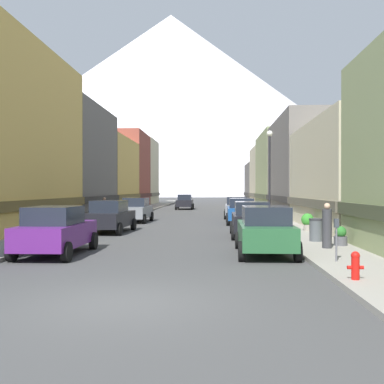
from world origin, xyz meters
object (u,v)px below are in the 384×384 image
car_right_1 (251,219)px  trash_bin_right (316,230)px  parking_meter_near (336,234)px  pedestrian_2 (327,227)px  pedestrian_1 (104,209)px  fire_hydrant_near (355,265)px  car_right_3 (237,207)px  potted_plant_0 (341,237)px  car_left_1 (110,216)px  car_driving_0 (185,202)px  car_right_0 (265,230)px  potted_plant_1 (307,221)px  streetlamp_right (270,163)px  car_left_2 (136,210)px  car_right_2 (241,211)px  car_left_0 (56,230)px

car_right_1 → trash_bin_right: car_right_1 is taller
trash_bin_right → parking_meter_near: bearing=-96.1°
parking_meter_near → pedestrian_2: pedestrian_2 is taller
pedestrian_1 → pedestrian_2: bearing=-52.4°
car_right_1 → fire_hydrant_near: (1.65, -11.66, -0.37)m
car_right_3 → potted_plant_0: car_right_3 is taller
car_left_1 → car_driving_0: 30.13m
car_right_0 → potted_plant_1: 8.96m
car_right_3 → trash_bin_right: (2.55, -18.06, -0.26)m
parking_meter_near → streetlamp_right: size_ratio=0.23×
car_left_2 → car_right_0: 18.23m
car_right_2 → car_right_3: 6.29m
car_left_2 → car_right_3: bearing=32.1°
potted_plant_0 → fire_hydrant_near: bearing=-102.3°
car_left_0 → car_right_1: size_ratio=1.00×
car_right_1 → streetlamp_right: (1.55, 5.29, 3.09)m
pedestrian_2 → streetlamp_right: bearing=94.8°
car_left_2 → car_right_1: bearing=-53.3°
car_right_3 → streetlamp_right: size_ratio=0.76×
car_left_2 → fire_hydrant_near: bearing=-67.1°
streetlamp_right → fire_hydrant_near: bearing=-89.7°
car_right_2 → streetlamp_right: 4.84m
car_right_3 → fire_hydrant_near: 26.68m
car_right_1 → car_left_2: bearing=126.7°
car_right_2 → fire_hydrant_near: (1.65, -20.34, -0.37)m
car_right_3 → pedestrian_1: (-10.05, -4.18, 0.01)m
car_right_2 → potted_plant_1: (3.20, -6.69, -0.21)m
car_left_1 → pedestrian_2: size_ratio=2.61×
car_right_0 → streetlamp_right: streetlamp_right is taller
car_left_1 → car_right_2: same height
car_right_3 → potted_plant_1: car_right_3 is taller
car_left_1 → car_right_0: (7.60, -8.32, 0.00)m
car_right_0 → car_right_1: bearing=90.0°
trash_bin_right → fire_hydrant_near: bearing=-96.0°
potted_plant_0 → streetlamp_right: bearing=99.5°
car_left_0 → trash_bin_right: 10.81m
car_left_1 → potted_plant_0: 12.62m
trash_bin_right → pedestrian_2: bearing=-92.4°
pedestrian_2 → car_right_0: bearing=-159.6°
car_right_3 → potted_plant_0: bearing=-80.7°
car_driving_0 → pedestrian_1: 21.71m
car_left_0 → car_left_1: (-0.00, 8.74, 0.00)m
car_driving_0 → potted_plant_1: bearing=-74.0°
car_right_1 → potted_plant_1: bearing=31.9°
car_right_2 → potted_plant_1: 7.42m
pedestrian_1 → streetlamp_right: size_ratio=0.28×
trash_bin_right → car_driving_0: bearing=102.8°
trash_bin_right → potted_plant_0: 1.62m
car_driving_0 → potted_plant_1: 31.21m
fire_hydrant_near → trash_bin_right: 8.61m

